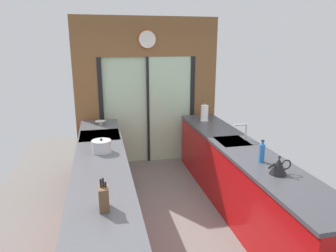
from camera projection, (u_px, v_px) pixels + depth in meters
name	position (u px, v px, depth m)	size (l,w,h in m)	color
ground_plane	(169.00, 206.00, 4.38)	(5.04, 7.60, 0.02)	slate
back_wall_unit	(148.00, 83.00, 5.67)	(2.64, 0.12, 2.70)	brown
left_counter_run	(103.00, 199.00, 3.62)	(0.62, 3.80, 0.92)	#AD0C0F
right_counter_run	(239.00, 178.00, 4.17)	(0.62, 3.80, 0.92)	#AD0C0F
sink_faucet	(244.00, 129.00, 4.27)	(0.19, 0.02, 0.24)	#B7BABC
oven_range	(102.00, 164.00, 4.68)	(0.60, 0.60, 0.92)	black
mixing_bowl	(100.00, 123.00, 5.13)	(0.17, 0.17, 0.06)	silver
knife_block	(104.00, 198.00, 2.50)	(0.08, 0.14, 0.28)	brown
stock_pot	(102.00, 146.00, 3.83)	(0.24, 0.24, 0.18)	#B7BABC
kettle	(279.00, 166.00, 3.18)	(0.27, 0.18, 0.20)	black
soap_bottle	(262.00, 153.00, 3.49)	(0.07, 0.07, 0.26)	#286BB7
paper_towel_roll	(205.00, 113.00, 5.35)	(0.15, 0.15, 0.31)	#B7BABC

